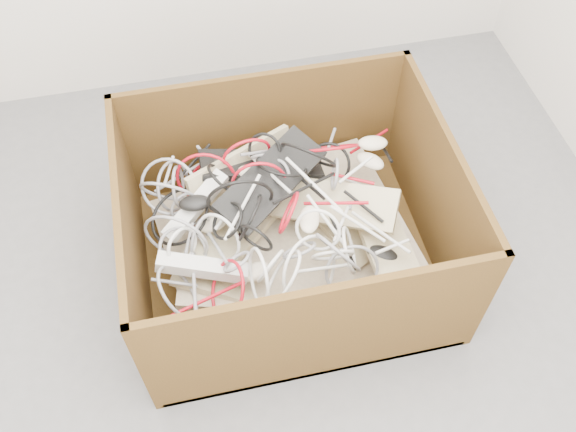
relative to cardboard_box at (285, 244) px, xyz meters
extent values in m
plane|color=#5B5B5E|center=(-0.07, -0.27, -0.15)|extent=(3.00, 3.00, 0.00)
cube|color=#3C2B0F|center=(0.02, 0.00, -0.14)|extent=(1.16, 0.97, 0.03)
cube|color=#3C2B0F|center=(0.02, 0.47, 0.15)|extent=(1.16, 0.02, 0.60)
cube|color=#3C2B0F|center=(0.02, -0.47, 0.15)|extent=(1.16, 0.03, 0.60)
cube|color=#3C2B0F|center=(0.58, 0.00, 0.15)|extent=(0.02, 0.92, 0.60)
cube|color=#3C2B0F|center=(-0.55, 0.00, 0.15)|extent=(0.03, 0.92, 0.60)
cube|color=#C1AF8F|center=(0.02, 0.02, -0.07)|extent=(1.02, 0.88, 0.19)
cube|color=#C1AF8F|center=(-0.08, -0.05, 0.01)|extent=(0.73, 0.66, 0.20)
cube|color=beige|center=(-0.14, 0.20, 0.06)|extent=(0.48, 0.20, 0.11)
cube|color=beige|center=(0.20, 0.05, 0.08)|extent=(0.37, 0.47, 0.20)
cube|color=beige|center=(0.11, -0.12, 0.03)|extent=(0.25, 0.48, 0.09)
cube|color=beige|center=(-0.21, -0.18, 0.07)|extent=(0.48, 0.34, 0.16)
cube|color=beige|center=(0.35, -0.23, 0.12)|extent=(0.17, 0.47, 0.10)
cube|color=beige|center=(-0.12, 0.23, 0.20)|extent=(0.44, 0.27, 0.18)
cube|color=beige|center=(-0.17, 0.02, 0.11)|extent=(0.43, 0.45, 0.12)
cube|color=beige|center=(0.19, 0.01, 0.18)|extent=(0.47, 0.37, 0.16)
cube|color=black|center=(-0.04, 0.23, 0.21)|extent=(0.46, 0.19, 0.14)
cube|color=black|center=(-0.03, 0.09, 0.28)|extent=(0.46, 0.42, 0.09)
ellipsoid|color=beige|center=(-0.25, 0.03, 0.17)|extent=(0.13, 0.11, 0.04)
ellipsoid|color=beige|center=(0.37, 0.16, 0.21)|extent=(0.13, 0.13, 0.04)
ellipsoid|color=beige|center=(-0.15, -0.19, 0.15)|extent=(0.13, 0.09, 0.04)
ellipsoid|color=beige|center=(0.06, -0.12, 0.30)|extent=(0.10, 0.13, 0.04)
ellipsoid|color=beige|center=(-0.09, 0.16, 0.25)|extent=(0.13, 0.13, 0.04)
ellipsoid|color=black|center=(0.31, -0.20, 0.12)|extent=(0.13, 0.12, 0.04)
ellipsoid|color=black|center=(-0.31, 0.07, 0.25)|extent=(0.12, 0.08, 0.04)
ellipsoid|color=beige|center=(0.39, 0.22, 0.24)|extent=(0.12, 0.09, 0.04)
cube|color=silver|center=(-0.31, 0.09, 0.22)|extent=(0.27, 0.24, 0.13)
cube|color=silver|center=(-0.32, -0.17, 0.20)|extent=(0.32, 0.14, 0.10)
cube|color=#0C1DBB|center=(0.31, -0.01, 0.20)|extent=(0.06, 0.06, 0.03)
torus|color=gray|center=(-0.31, -0.02, 0.18)|extent=(0.11, 0.16, 0.19)
torus|color=gray|center=(-0.03, 0.22, 0.27)|extent=(0.14, 0.09, 0.12)
torus|color=black|center=(0.02, 0.14, 0.30)|extent=(0.23, 0.20, 0.15)
torus|color=#AD0C1A|center=(0.22, 0.23, 0.24)|extent=(0.30, 0.22, 0.22)
torus|color=gray|center=(0.13, -0.24, 0.25)|extent=(0.16, 0.25, 0.23)
torus|color=gray|center=(-0.38, -0.07, 0.19)|extent=(0.22, 0.24, 0.13)
torus|color=gray|center=(0.01, 0.13, 0.26)|extent=(0.08, 0.14, 0.15)
torus|color=black|center=(-0.14, -0.05, 0.26)|extent=(0.16, 0.18, 0.22)
torus|color=silver|center=(0.17, -0.22, 0.23)|extent=(0.09, 0.23, 0.22)
torus|color=silver|center=(0.11, -0.25, 0.25)|extent=(0.20, 0.09, 0.19)
torus|color=#AD0C1A|center=(-0.03, 0.19, 0.23)|extent=(0.12, 0.21, 0.21)
torus|color=silver|center=(-0.07, -0.29, 0.24)|extent=(0.19, 0.27, 0.23)
torus|color=#AD0C1A|center=(-0.25, -0.28, 0.20)|extent=(0.14, 0.25, 0.22)
torus|color=#AD0C1A|center=(-0.19, 0.29, 0.18)|extent=(0.15, 0.17, 0.14)
torus|color=gray|center=(0.20, 0.08, 0.27)|extent=(0.06, 0.17, 0.17)
torus|color=#AD0C1A|center=(-0.29, 0.22, 0.19)|extent=(0.12, 0.20, 0.17)
torus|color=silver|center=(-0.15, -0.28, 0.24)|extent=(0.07, 0.28, 0.28)
torus|color=gray|center=(-0.21, -0.20, 0.24)|extent=(0.14, 0.13, 0.09)
torus|color=silver|center=(-0.38, -0.08, 0.23)|extent=(0.15, 0.13, 0.18)
torus|color=#AD0C1A|center=(-0.10, 0.22, 0.29)|extent=(0.26, 0.05, 0.26)
torus|color=gray|center=(-0.40, 0.15, 0.24)|extent=(0.27, 0.14, 0.27)
torus|color=black|center=(-0.16, 0.01, 0.31)|extent=(0.27, 0.05, 0.27)
torus|color=silver|center=(-0.10, -0.25, 0.26)|extent=(0.15, 0.12, 0.18)
torus|color=#AD0C1A|center=(-0.01, -0.09, 0.32)|extent=(0.12, 0.19, 0.18)
torus|color=black|center=(-0.21, -0.05, 0.28)|extent=(0.16, 0.19, 0.13)
torus|color=gray|center=(-0.42, -0.24, 0.19)|extent=(0.16, 0.29, 0.25)
torus|color=gray|center=(-0.36, 0.19, 0.22)|extent=(0.05, 0.20, 0.21)
torus|color=#AD0C1A|center=(-0.07, 0.10, 0.26)|extent=(0.29, 0.05, 0.29)
torus|color=gray|center=(-0.40, -0.03, 0.20)|extent=(0.31, 0.17, 0.34)
torus|color=gray|center=(0.00, -0.20, 0.25)|extent=(0.15, 0.11, 0.13)
torus|color=silver|center=(-0.25, -0.07, 0.21)|extent=(0.17, 0.21, 0.25)
torus|color=black|center=(0.21, 0.17, 0.22)|extent=(0.16, 0.18, 0.18)
torus|color=silver|center=(0.03, -0.26, 0.20)|extent=(0.28, 0.24, 0.32)
torus|color=gray|center=(-0.40, 0.18, 0.23)|extent=(0.29, 0.19, 0.24)
torus|color=gray|center=(-0.38, 0.24, 0.16)|extent=(0.17, 0.23, 0.27)
torus|color=black|center=(-0.13, -0.14, 0.28)|extent=(0.14, 0.14, 0.19)
torus|color=gray|center=(-0.34, 0.12, 0.16)|extent=(0.20, 0.09, 0.18)
torus|color=#AD0C1A|center=(-0.26, 0.20, 0.23)|extent=(0.27, 0.12, 0.28)
torus|color=black|center=(-0.20, 0.14, 0.28)|extent=(0.12, 0.16, 0.15)
torus|color=black|center=(-0.03, 0.22, 0.30)|extent=(0.13, 0.14, 0.15)
torus|color=silver|center=(0.07, -0.18, 0.31)|extent=(0.16, 0.15, 0.16)
torus|color=gray|center=(0.17, -0.28, 0.19)|extent=(0.22, 0.12, 0.20)
torus|color=black|center=(0.12, 0.15, 0.31)|extent=(0.26, 0.24, 0.20)
torus|color=black|center=(-0.37, 0.07, 0.19)|extent=(0.25, 0.27, 0.12)
cylinder|color=gray|center=(-0.23, 0.26, 0.24)|extent=(0.08, 0.18, 0.04)
cylinder|color=#AD0C1A|center=(0.41, 0.29, 0.18)|extent=(0.20, 0.13, 0.05)
cylinder|color=black|center=(0.07, 0.01, 0.31)|extent=(0.25, 0.12, 0.04)
cylinder|color=gray|center=(-0.36, -0.22, 0.21)|extent=(0.03, 0.24, 0.04)
cylinder|color=silver|center=(-0.03, 0.12, 0.29)|extent=(0.12, 0.27, 0.08)
cylinder|color=silver|center=(0.31, -0.16, 0.20)|extent=(0.16, 0.22, 0.02)
cylinder|color=silver|center=(0.07, -0.28, 0.23)|extent=(0.20, 0.04, 0.08)
cylinder|color=black|center=(0.44, 0.20, 0.20)|extent=(0.01, 0.15, 0.05)
cylinder|color=#AD0C1A|center=(0.17, -0.06, 0.28)|extent=(0.22, 0.09, 0.06)
cylinder|color=silver|center=(0.28, 0.08, 0.27)|extent=(0.15, 0.09, 0.04)
cylinder|color=black|center=(-0.29, 0.33, 0.18)|extent=(0.15, 0.13, 0.04)
cylinder|color=gray|center=(0.26, 0.32, 0.20)|extent=(0.07, 0.11, 0.02)
cylinder|color=silver|center=(0.12, -0.12, 0.28)|extent=(0.10, 0.20, 0.07)
cylinder|color=silver|center=(-0.18, 0.04, 0.25)|extent=(0.17, 0.19, 0.03)
cylinder|color=silver|center=(-0.15, -0.02, 0.30)|extent=(0.17, 0.20, 0.09)
cylinder|color=silver|center=(0.17, -0.13, 0.25)|extent=(0.10, 0.14, 0.02)
cylinder|color=gray|center=(-0.01, 0.24, 0.27)|extent=(0.22, 0.07, 0.08)
cylinder|color=black|center=(0.27, -0.06, 0.24)|extent=(0.12, 0.15, 0.05)
cylinder|color=silver|center=(0.33, -0.23, 0.20)|extent=(0.13, 0.05, 0.02)
cylinder|color=silver|center=(0.11, 0.02, 0.31)|extent=(0.16, 0.24, 0.08)
cylinder|color=silver|center=(0.23, -0.14, 0.26)|extent=(0.17, 0.15, 0.08)
cylinder|color=#AD0C1A|center=(-0.32, -0.28, 0.19)|extent=(0.26, 0.12, 0.07)
cylinder|color=silver|center=(0.34, -0.07, 0.19)|extent=(0.06, 0.15, 0.06)
cylinder|color=gray|center=(-0.34, 0.29, 0.17)|extent=(0.24, 0.10, 0.05)
cylinder|color=black|center=(0.16, -0.18, 0.23)|extent=(0.05, 0.23, 0.04)
cylinder|color=silver|center=(-0.39, 0.28, 0.21)|extent=(0.06, 0.12, 0.03)
cylinder|color=silver|center=(0.31, 0.03, 0.22)|extent=(0.13, 0.17, 0.05)
cylinder|color=gray|center=(-0.37, -0.07, 0.18)|extent=(0.08, 0.19, 0.06)
cylinder|color=gray|center=(-0.42, -0.18, 0.16)|extent=(0.15, 0.05, 0.05)
cylinder|color=black|center=(0.07, 0.09, 0.27)|extent=(0.14, 0.24, 0.02)
cylinder|color=gray|center=(-0.26, -0.11, 0.22)|extent=(0.06, 0.18, 0.07)
cylinder|color=#AD0C1A|center=(0.27, 0.07, 0.24)|extent=(0.15, 0.08, 0.02)
camera|label=1|loc=(-0.29, -1.35, 2.03)|focal=39.69mm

